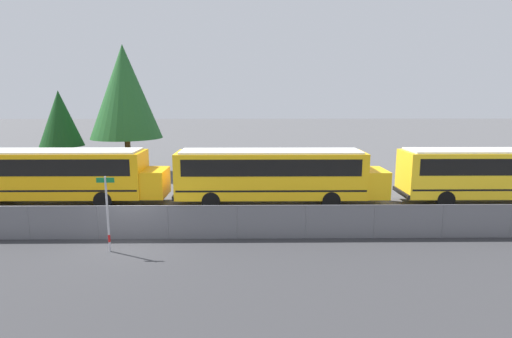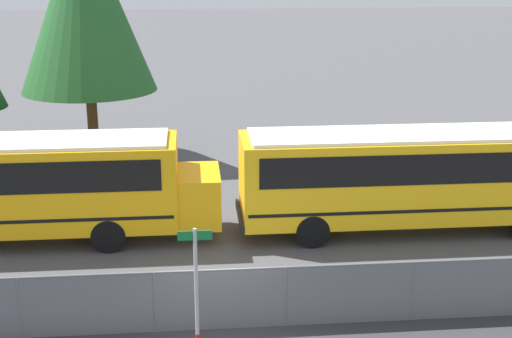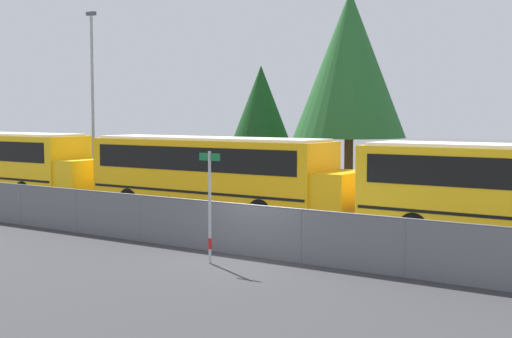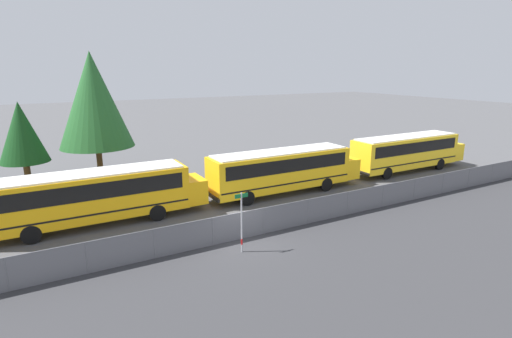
{
  "view_description": "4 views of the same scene",
  "coord_description": "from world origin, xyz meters",
  "views": [
    {
      "loc": [
        5.13,
        -16.64,
        6.09
      ],
      "look_at": [
        5.38,
        4.67,
        2.26
      ],
      "focal_mm": 28.0,
      "sensor_mm": 36.0,
      "label": 1
    },
    {
      "loc": [
        -0.56,
        -14.77,
        8.36
      ],
      "look_at": [
        1.3,
        5.14,
        2.3
      ],
      "focal_mm": 50.0,
      "sensor_mm": 36.0,
      "label": 2
    },
    {
      "loc": [
        11.36,
        -16.56,
        4.08
      ],
      "look_at": [
        -3.4,
        4.97,
        2.07
      ],
      "focal_mm": 50.0,
      "sensor_mm": 36.0,
      "label": 3
    },
    {
      "loc": [
        -8.77,
        -17.63,
        8.86
      ],
      "look_at": [
        3.6,
        4.61,
        2.4
      ],
      "focal_mm": 28.0,
      "sensor_mm": 36.0,
      "label": 4
    }
  ],
  "objects": [
    {
      "name": "ground_plane",
      "position": [
        0.0,
        0.0,
        0.0
      ],
      "size": [
        200.0,
        200.0,
        0.0
      ],
      "primitive_type": "plane",
      "color": "#4C4C4F"
    },
    {
      "name": "road_strip",
      "position": [
        0.0,
        -6.0,
        0.0
      ],
      "size": [
        97.01,
        12.0,
        0.01
      ],
      "color": "#333335",
      "rests_on": "ground_plane"
    },
    {
      "name": "fence",
      "position": [
        -0.0,
        -0.0,
        0.78
      ],
      "size": [
        63.08,
        0.07,
        1.52
      ],
      "color": "#9EA0A5",
      "rests_on": "ground_plane"
    },
    {
      "name": "school_bus_0",
      "position": [
        -18.93,
        5.41,
        1.88
      ],
      "size": [
        12.02,
        2.49,
        3.16
      ],
      "color": "yellow",
      "rests_on": "ground_plane"
    },
    {
      "name": "school_bus_1",
      "position": [
        -6.08,
        5.87,
        1.88
      ],
      "size": [
        12.02,
        2.49,
        3.16
      ],
      "color": "#EDA80F",
      "rests_on": "ground_plane"
    },
    {
      "name": "street_sign",
      "position": [
        -0.55,
        -1.41,
        1.63
      ],
      "size": [
        0.7,
        0.09,
        3.07
      ],
      "color": "#B7B7BC",
      "rests_on": "ground_plane"
    },
    {
      "name": "light_pole",
      "position": [
        -18.9,
        11.35,
        5.27
      ],
      "size": [
        0.6,
        0.24,
        9.75
      ],
      "color": "gray",
      "rests_on": "ground_plane"
    },
    {
      "name": "tree_0",
      "position": [
        -9.67,
        14.57,
        4.46
      ],
      "size": [
        3.29,
        3.29,
        6.63
      ],
      "color": "#51381E",
      "rests_on": "ground_plane"
    },
    {
      "name": "tree_1",
      "position": [
        -4.69,
        14.94,
        6.5
      ],
      "size": [
        5.51,
        5.51,
        10.1
      ],
      "color": "#51381E",
      "rests_on": "ground_plane"
    }
  ]
}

